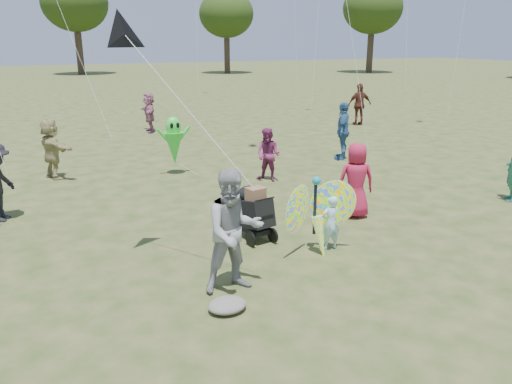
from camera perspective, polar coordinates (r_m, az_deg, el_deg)
ground at (r=8.75m, az=5.32°, el=-9.40°), size 160.00×160.00×0.00m
child_girl at (r=9.63m, az=8.53°, el=-3.50°), size 0.40×0.27×1.07m
adult_man at (r=7.85m, az=-2.54°, el=-4.51°), size 1.01×0.80×2.01m
grey_bag at (r=7.63m, az=-3.32°, el=-12.78°), size 0.59×0.48×0.19m
crowd_a at (r=11.40m, az=11.34°, el=1.29°), size 0.96×0.78×1.71m
crowd_c at (r=17.01m, az=9.90°, el=6.91°), size 1.09×1.15×1.91m
crowd_d at (r=15.54m, az=-22.31°, el=4.60°), size 1.10×1.69×1.75m
crowd_e at (r=14.14m, az=1.41°, el=4.27°), size 0.90×0.93×1.51m
crowd_h at (r=24.13m, az=11.75°, el=9.77°), size 1.20×0.68×1.93m
crowd_j at (r=22.41m, az=-12.10°, el=8.90°), size 0.58×1.59×1.69m
jogging_stroller at (r=10.04m, az=-0.28°, el=-1.98°), size 0.62×1.10×1.09m
butterfly_kite at (r=9.35m, az=7.00°, el=-2.72°), size 1.74×0.75×1.70m
delta_kite_rig at (r=8.60m, az=-14.69°, el=16.89°), size 2.02×1.92×2.76m
alien_kite at (r=14.96m, az=-9.36°, el=5.60°), size 1.12×0.69×1.74m
tree_line at (r=52.40m, az=-16.97°, el=19.65°), size 91.78×33.60×10.79m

